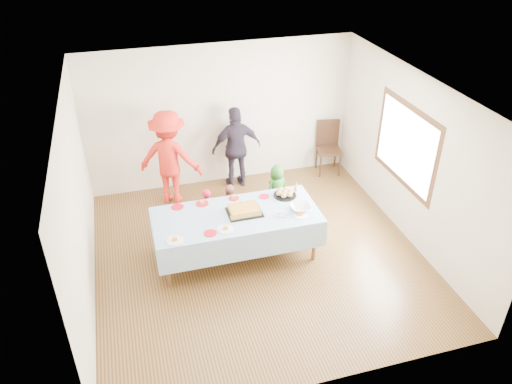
# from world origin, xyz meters

# --- Properties ---
(ground) EXTENTS (5.00, 5.00, 0.00)m
(ground) POSITION_xyz_m (0.00, 0.00, 0.00)
(ground) COLOR #472E14
(ground) RESTS_ON ground
(room_walls) EXTENTS (5.04, 5.04, 2.72)m
(room_walls) POSITION_xyz_m (0.05, 0.00, 1.77)
(room_walls) COLOR beige
(room_walls) RESTS_ON ground
(party_table) EXTENTS (2.50, 1.10, 0.78)m
(party_table) POSITION_xyz_m (-0.33, 0.08, 0.72)
(party_table) COLOR #56301D
(party_table) RESTS_ON ground
(birthday_cake) EXTENTS (0.52, 0.40, 0.09)m
(birthday_cake) POSITION_xyz_m (-0.19, 0.09, 0.82)
(birthday_cake) COLOR black
(birthday_cake) RESTS_ON party_table
(rolls_tray) EXTENTS (0.37, 0.37, 0.11)m
(rolls_tray) POSITION_xyz_m (0.55, 0.38, 0.83)
(rolls_tray) COLOR black
(rolls_tray) RESTS_ON party_table
(punch_bowl) EXTENTS (0.30, 0.30, 0.07)m
(punch_bowl) POSITION_xyz_m (0.65, -0.07, 0.82)
(punch_bowl) COLOR silver
(punch_bowl) RESTS_ON party_table
(party_hat) EXTENTS (0.09, 0.09, 0.15)m
(party_hat) POSITION_xyz_m (0.78, 0.49, 0.86)
(party_hat) COLOR white
(party_hat) RESTS_ON party_table
(fork_pile) EXTENTS (0.24, 0.18, 0.07)m
(fork_pile) POSITION_xyz_m (0.32, -0.13, 0.81)
(fork_pile) COLOR white
(fork_pile) RESTS_ON party_table
(plate_red_far_a) EXTENTS (0.19, 0.19, 0.01)m
(plate_red_far_a) POSITION_xyz_m (-1.15, 0.51, 0.79)
(plate_red_far_a) COLOR red
(plate_red_far_a) RESTS_ON party_table
(plate_red_far_b) EXTENTS (0.20, 0.20, 0.01)m
(plate_red_far_b) POSITION_xyz_m (-0.76, 0.50, 0.79)
(plate_red_far_b) COLOR red
(plate_red_far_b) RESTS_ON party_table
(plate_red_far_c) EXTENTS (0.17, 0.17, 0.01)m
(plate_red_far_c) POSITION_xyz_m (-0.25, 0.52, 0.79)
(plate_red_far_c) COLOR red
(plate_red_far_c) RESTS_ON party_table
(plate_red_far_d) EXTENTS (0.16, 0.16, 0.01)m
(plate_red_far_d) POSITION_xyz_m (0.22, 0.44, 0.79)
(plate_red_far_d) COLOR red
(plate_red_far_d) RESTS_ON party_table
(plate_red_near) EXTENTS (0.19, 0.19, 0.01)m
(plate_red_near) POSITION_xyz_m (-0.79, -0.29, 0.79)
(plate_red_near) COLOR red
(plate_red_near) RESTS_ON party_table
(plate_white_left) EXTENTS (0.24, 0.24, 0.01)m
(plate_white_left) POSITION_xyz_m (-1.30, -0.33, 0.79)
(plate_white_left) COLOR white
(plate_white_left) RESTS_ON party_table
(plate_white_mid) EXTENTS (0.22, 0.22, 0.01)m
(plate_white_mid) POSITION_xyz_m (-0.57, -0.26, 0.79)
(plate_white_mid) COLOR white
(plate_white_mid) RESTS_ON party_table
(plate_white_right) EXTENTS (0.22, 0.22, 0.01)m
(plate_white_right) POSITION_xyz_m (0.59, -0.21, 0.79)
(plate_white_right) COLOR white
(plate_white_right) RESTS_ON party_table
(dining_chair) EXTENTS (0.53, 0.53, 1.05)m
(dining_chair) POSITION_xyz_m (2.12, 2.29, 0.59)
(dining_chair) COLOR black
(dining_chair) RESTS_ON ground
(toddler_left) EXTENTS (0.30, 0.20, 0.79)m
(toddler_left) POSITION_xyz_m (-0.63, 0.90, 0.39)
(toddler_left) COLOR red
(toddler_left) RESTS_ON ground
(toddler_mid) EXTENTS (0.51, 0.42, 0.88)m
(toddler_mid) POSITION_xyz_m (0.68, 1.17, 0.44)
(toddler_mid) COLOR #2B6E24
(toddler_mid) RESTS_ON ground
(toddler_right) EXTENTS (0.47, 0.42, 0.80)m
(toddler_right) POSITION_xyz_m (-0.26, 0.90, 0.40)
(toddler_right) COLOR #BF7459
(toddler_right) RESTS_ON ground
(adult_left) EXTENTS (1.31, 1.06, 1.76)m
(adult_left) POSITION_xyz_m (-1.07, 1.98, 0.88)
(adult_left) COLOR red
(adult_left) RESTS_ON ground
(adult_right) EXTENTS (0.96, 0.45, 1.61)m
(adult_right) POSITION_xyz_m (0.21, 2.19, 0.80)
(adult_right) COLOR #2D2533
(adult_right) RESTS_ON ground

